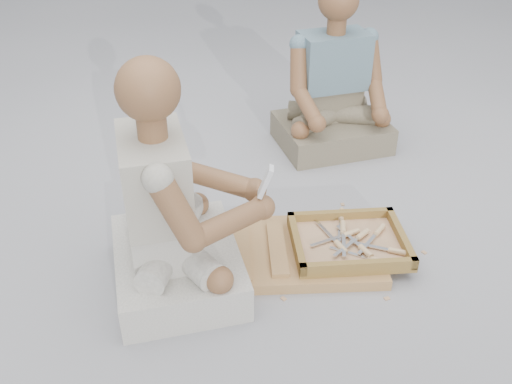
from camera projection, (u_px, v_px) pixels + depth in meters
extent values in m
plane|color=#A3A2A8|center=(280.00, 271.00, 2.17)|extent=(60.00, 60.00, 0.00)
cube|color=#9A653B|center=(296.00, 252.00, 2.23)|extent=(0.72, 0.54, 0.04)
cube|color=brown|center=(348.00, 245.00, 2.22)|extent=(0.48, 0.41, 0.01)
cube|color=brown|center=(340.00, 216.00, 2.34)|extent=(0.44, 0.09, 0.04)
cube|color=brown|center=(359.00, 266.00, 2.07)|extent=(0.44, 0.09, 0.04)
cube|color=brown|center=(401.00, 237.00, 2.22)|extent=(0.07, 0.35, 0.04)
cube|color=brown|center=(297.00, 242.00, 2.19)|extent=(0.07, 0.35, 0.04)
cube|color=tan|center=(349.00, 243.00, 2.22)|extent=(0.42, 0.35, 0.01)
cube|color=silver|center=(369.00, 246.00, 2.18)|extent=(0.13, 0.09, 0.00)
cylinder|color=tan|center=(398.00, 252.00, 2.15)|extent=(0.07, 0.06, 0.02)
cube|color=silver|center=(326.00, 231.00, 2.26)|extent=(0.05, 0.15, 0.00)
cylinder|color=tan|center=(341.00, 247.00, 2.17)|extent=(0.04, 0.07, 0.02)
cube|color=silver|center=(344.00, 244.00, 2.18)|extent=(0.06, 0.15, 0.00)
cylinder|color=tan|center=(343.00, 227.00, 2.27)|extent=(0.04, 0.07, 0.02)
cube|color=silver|center=(348.00, 236.00, 2.23)|extent=(0.05, 0.15, 0.00)
cylinder|color=tan|center=(366.00, 251.00, 2.14)|extent=(0.04, 0.07, 0.02)
cube|color=silver|center=(349.00, 253.00, 2.16)|extent=(0.13, 0.10, 0.00)
cylinder|color=tan|center=(377.00, 261.00, 2.12)|extent=(0.07, 0.06, 0.02)
cube|color=silver|center=(340.00, 230.00, 2.27)|extent=(0.07, 0.14, 0.00)
cylinder|color=tan|center=(341.00, 214.00, 2.36)|extent=(0.05, 0.07, 0.02)
cube|color=silver|center=(327.00, 240.00, 2.21)|extent=(0.15, 0.05, 0.00)
cylinder|color=tan|center=(351.00, 233.00, 2.25)|extent=(0.07, 0.04, 0.02)
cube|color=silver|center=(367.00, 244.00, 2.18)|extent=(0.12, 0.11, 0.00)
cylinder|color=tan|center=(379.00, 230.00, 2.26)|extent=(0.07, 0.06, 0.02)
cube|color=silver|center=(346.00, 247.00, 2.17)|extent=(0.13, 0.10, 0.00)
cylinder|color=tan|center=(362.00, 234.00, 2.23)|extent=(0.07, 0.06, 0.02)
cube|color=tan|center=(257.00, 208.00, 2.52)|extent=(0.02, 0.02, 0.00)
cube|color=tan|center=(387.00, 298.00, 2.04)|extent=(0.02, 0.02, 0.00)
cube|color=tan|center=(313.00, 215.00, 2.48)|extent=(0.02, 0.02, 0.00)
cube|color=tan|center=(284.00, 299.00, 2.04)|extent=(0.02, 0.02, 0.00)
cube|color=tan|center=(374.00, 214.00, 2.49)|extent=(0.02, 0.02, 0.00)
cube|color=tan|center=(333.00, 239.00, 2.34)|extent=(0.02, 0.02, 0.00)
cube|color=tan|center=(342.00, 272.00, 2.16)|extent=(0.02, 0.02, 0.00)
cube|color=tan|center=(309.00, 233.00, 2.37)|extent=(0.02, 0.02, 0.00)
cube|color=tan|center=(248.00, 224.00, 2.42)|extent=(0.02, 0.02, 0.00)
cube|color=tan|center=(317.00, 252.00, 2.26)|extent=(0.02, 0.02, 0.00)
cube|color=tan|center=(343.00, 204.00, 2.55)|extent=(0.02, 0.02, 0.00)
cube|color=tan|center=(424.00, 252.00, 2.26)|extent=(0.02, 0.02, 0.00)
cube|color=tan|center=(391.00, 237.00, 2.35)|extent=(0.02, 0.02, 0.00)
cube|color=tan|center=(329.00, 250.00, 2.28)|extent=(0.02, 0.02, 0.00)
cube|color=tan|center=(271.00, 256.00, 2.24)|extent=(0.02, 0.02, 0.00)
cube|color=beige|center=(178.00, 265.00, 2.09)|extent=(0.45, 0.56, 0.14)
cube|color=beige|center=(158.00, 233.00, 1.99)|extent=(0.20, 0.31, 0.17)
cube|color=#ABA797|center=(154.00, 177.00, 1.87)|extent=(0.22, 0.35, 0.29)
sphere|color=brown|center=(148.00, 89.00, 1.71)|extent=(0.20, 0.20, 0.20)
sphere|color=brown|center=(254.00, 190.00, 2.07)|extent=(0.09, 0.09, 0.09)
sphere|color=brown|center=(262.00, 207.00, 1.97)|extent=(0.09, 0.09, 0.09)
cube|color=#716751|center=(331.00, 133.00, 3.00)|extent=(0.57, 0.47, 0.14)
cube|color=#716751|center=(329.00, 102.00, 2.96)|extent=(0.31, 0.21, 0.17)
cube|color=slate|center=(333.00, 61.00, 2.83)|extent=(0.35, 0.23, 0.28)
sphere|color=brown|center=(339.00, 0.00, 2.66)|extent=(0.20, 0.20, 0.20)
sphere|color=brown|center=(380.00, 115.00, 2.80)|extent=(0.09, 0.09, 0.09)
sphere|color=brown|center=(317.00, 124.00, 2.72)|extent=(0.09, 0.09, 0.09)
cube|color=silver|center=(266.00, 182.00, 1.92)|extent=(0.06, 0.06, 0.11)
cube|color=black|center=(266.00, 179.00, 1.91)|extent=(0.03, 0.04, 0.04)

